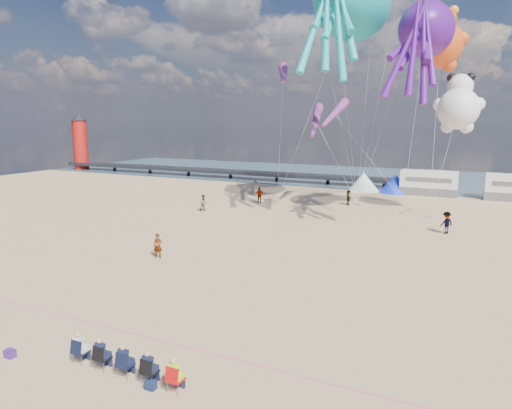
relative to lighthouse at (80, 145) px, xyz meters
name	(u,v)px	position (x,y,z in m)	size (l,w,h in m)	color
ground	(229,301)	(56.00, -44.00, -4.50)	(120.00, 120.00, 0.00)	tan
water	(397,178)	(56.00, 11.00, -4.48)	(120.00, 120.00, 0.00)	#355566
pier	(209,171)	(28.00, 0.00, -3.50)	(60.00, 3.00, 0.50)	black
lighthouse	(80,145)	(0.00, 0.00, 0.00)	(2.60, 2.60, 9.00)	#A5140F
motorhome_0	(429,183)	(62.00, -4.00, -3.00)	(6.60, 2.50, 3.00)	silver
tent_white	(364,182)	(54.00, -4.00, -3.30)	(4.00, 4.00, 2.40)	white
tent_blue	(395,183)	(58.00, -4.00, -3.30)	(4.00, 4.00, 2.40)	#1933CC
spectator_row	(126,359)	(55.97, -51.68, -3.85)	(6.10, 0.90, 1.30)	black
cooler_purple	(10,354)	(50.94, -52.64, -4.34)	(0.40, 0.30, 0.32)	#421D6E
cooler_navy	(151,385)	(57.29, -51.98, -4.35)	(0.38, 0.28, 0.30)	#152043
rope_line	(171,343)	(56.00, -49.00, -4.48)	(0.03, 0.03, 34.00)	#F2338C
standing_person	(158,246)	(48.05, -39.49, -3.67)	(0.60, 0.40, 1.66)	tan
beachgoer_0	(255,187)	(42.17, -12.15, -3.67)	(0.60, 0.40, 1.66)	#7F6659
beachgoer_1	(204,203)	(42.40, -24.64, -3.66)	(0.82, 0.54, 1.68)	#7F6659
beachgoer_2	(446,223)	(65.17, -23.92, -3.59)	(0.89, 0.69, 1.82)	#7F6659
beachgoer_3	(259,195)	(45.61, -18.22, -3.59)	(1.17, 0.67, 1.81)	#7F6659
beachgoer_4	(349,198)	(54.79, -14.88, -3.68)	(0.96, 0.40, 1.64)	#7F6659
sandbag_a	(277,202)	(47.30, -17.13, -4.39)	(0.50, 0.35, 0.22)	gray
sandbag_b	(402,213)	(60.80, -17.39, -4.39)	(0.50, 0.35, 0.22)	gray
sandbag_c	(429,217)	(63.41, -18.28, -4.39)	(0.50, 0.35, 0.22)	gray
sandbag_d	(409,210)	(61.20, -15.26, -4.39)	(0.50, 0.35, 0.22)	gray
sandbag_e	(357,204)	(55.73, -14.65, -4.39)	(0.50, 0.35, 0.22)	gray
kite_octopus_teal	(352,2)	(55.40, -18.67, 15.49)	(5.13, 11.96, 13.67)	#18A5A9
kite_octopus_purple	(426,30)	(62.43, -21.82, 11.95)	(4.09, 9.53, 10.89)	#4C117D
kite_panda	(458,109)	(65.12, -16.61, 5.66)	(4.59, 4.32, 6.48)	white
kite_teddy_orange	(440,45)	(63.35, -18.71, 11.09)	(4.71, 4.44, 6.66)	#D74614
windsock_left	(283,74)	(47.83, -17.00, 9.41)	(1.10, 6.08, 6.08)	red
windsock_mid	(334,114)	(53.43, -16.69, 5.28)	(1.00, 5.92, 5.92)	red
windsock_right	(316,121)	(53.41, -22.71, 4.59)	(0.90, 5.47, 5.47)	red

